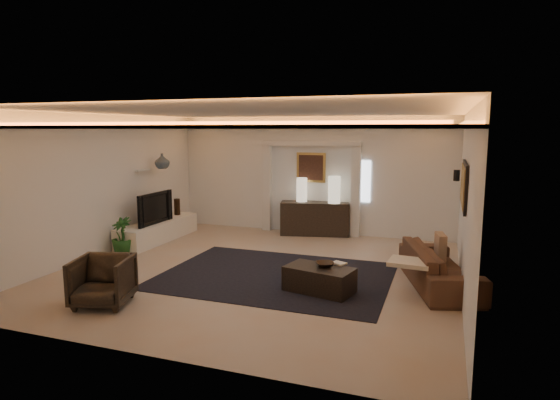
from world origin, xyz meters
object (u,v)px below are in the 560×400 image
(armchair, at_px, (103,281))
(sofa, at_px, (439,267))
(coffee_table, at_px, (319,279))
(console, at_px, (315,219))

(armchair, bearing_deg, sofa, 12.51)
(coffee_table, height_order, armchair, armchair)
(sofa, bearing_deg, coffee_table, 100.82)
(sofa, relative_size, coffee_table, 2.09)
(sofa, bearing_deg, armchair, 101.91)
(sofa, bearing_deg, console, 27.60)
(sofa, xyz_separation_m, coffee_table, (-1.81, -0.95, -0.12))
(coffee_table, distance_m, armchair, 3.32)
(console, bearing_deg, sofa, -58.31)
(console, relative_size, coffee_table, 1.56)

